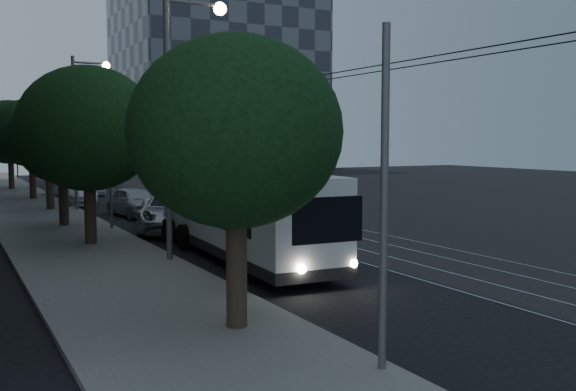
% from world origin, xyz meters
% --- Properties ---
extents(ground, '(120.00, 120.00, 0.00)m').
position_xyz_m(ground, '(0.00, 0.00, 0.00)').
color(ground, black).
rests_on(ground, ground).
extents(sidewalk, '(5.00, 90.00, 0.15)m').
position_xyz_m(sidewalk, '(-7.50, 20.00, 0.07)').
color(sidewalk, slate).
rests_on(sidewalk, ground).
extents(tram_rails, '(4.52, 90.00, 0.02)m').
position_xyz_m(tram_rails, '(2.50, 20.00, 0.01)').
color(tram_rails, gray).
rests_on(tram_rails, ground).
extents(overhead_wires, '(2.23, 90.00, 6.00)m').
position_xyz_m(overhead_wires, '(-4.97, 20.00, 3.47)').
color(overhead_wires, black).
rests_on(overhead_wires, ground).
extents(building_distant_right, '(22.00, 18.00, 24.00)m').
position_xyz_m(building_distant_right, '(18.00, 55.00, 12.00)').
color(building_distant_right, '#363944').
rests_on(building_distant_right, ground).
extents(trolleybus, '(3.09, 11.86, 5.63)m').
position_xyz_m(trolleybus, '(-2.90, 1.50, 1.62)').
color(trolleybus, silver).
rests_on(trolleybus, ground).
extents(pickup_silver, '(4.73, 6.89, 1.75)m').
position_xyz_m(pickup_silver, '(-2.87, 8.77, 0.87)').
color(pickup_silver, '#B7B9BF').
rests_on(pickup_silver, ground).
extents(car_white_a, '(2.38, 4.80, 1.57)m').
position_xyz_m(car_white_a, '(-2.92, 15.03, 0.79)').
color(car_white_a, '#B1B1B5').
rests_on(car_white_a, ground).
extents(car_white_b, '(3.17, 5.43, 1.48)m').
position_xyz_m(car_white_b, '(-4.30, 22.66, 0.74)').
color(car_white_b, silver).
rests_on(car_white_b, ground).
extents(car_white_c, '(2.35, 4.79, 1.51)m').
position_xyz_m(car_white_c, '(-4.22, 28.76, 0.76)').
color(car_white_c, silver).
rests_on(car_white_c, ground).
extents(car_white_d, '(3.05, 4.39, 1.39)m').
position_xyz_m(car_white_d, '(-2.88, 29.50, 0.69)').
color(car_white_d, silver).
rests_on(car_white_d, ground).
extents(tree_0, '(4.45, 4.45, 6.24)m').
position_xyz_m(tree_0, '(-6.50, -6.53, 4.22)').
color(tree_0, black).
rests_on(tree_0, ground).
extents(tree_1, '(5.21, 5.21, 6.84)m').
position_xyz_m(tree_1, '(-7.00, 6.00, 4.48)').
color(tree_1, black).
rests_on(tree_1, ground).
extents(tree_2, '(4.07, 4.07, 5.74)m').
position_xyz_m(tree_2, '(-7.00, 12.01, 3.89)').
color(tree_2, black).
rests_on(tree_2, ground).
extents(tree_3, '(4.35, 4.35, 6.42)m').
position_xyz_m(tree_3, '(-6.54, 19.47, 4.44)').
color(tree_3, black).
rests_on(tree_3, ground).
extents(tree_4, '(5.02, 5.02, 6.78)m').
position_xyz_m(tree_4, '(-6.59, 26.89, 4.51)').
color(tree_4, black).
rests_on(tree_4, ground).
extents(tree_5, '(5.67, 5.67, 7.22)m').
position_xyz_m(tree_5, '(-7.00, 37.12, 4.66)').
color(tree_5, black).
rests_on(tree_5, ground).
extents(streetlamp_near, '(2.18, 0.44, 8.85)m').
position_xyz_m(streetlamp_near, '(-4.98, 1.48, 5.39)').
color(streetlamp_near, slate).
rests_on(streetlamp_near, ground).
extents(streetlamp_far, '(2.15, 0.44, 8.74)m').
position_xyz_m(streetlamp_far, '(-4.80, 18.92, 5.33)').
color(streetlamp_far, slate).
rests_on(streetlamp_far, ground).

